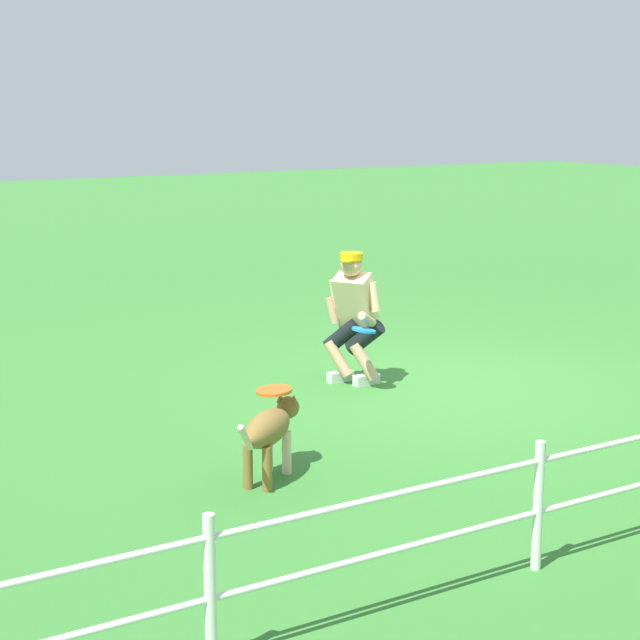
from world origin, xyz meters
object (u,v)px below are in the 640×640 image
Objects in this scene: dog at (270,429)px; frisbee_held at (364,330)px; person at (354,313)px; frisbee_flying at (274,391)px.

frisbee_held is at bearing 0.99° from dog.
frisbee_flying is at bearing 11.05° from person.
dog is 2.46m from frisbee_held.
person is 2.58m from frisbee_flying.
person is at bearing -109.32° from frisbee_held.
dog is at bearing 11.79° from person.
dog is 3.18× the size of frisbee_flying.
person is at bearing -136.62° from frisbee_flying.
frisbee_flying is (-0.13, -0.17, 0.23)m from dog.
person reaches higher than frisbee_held.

